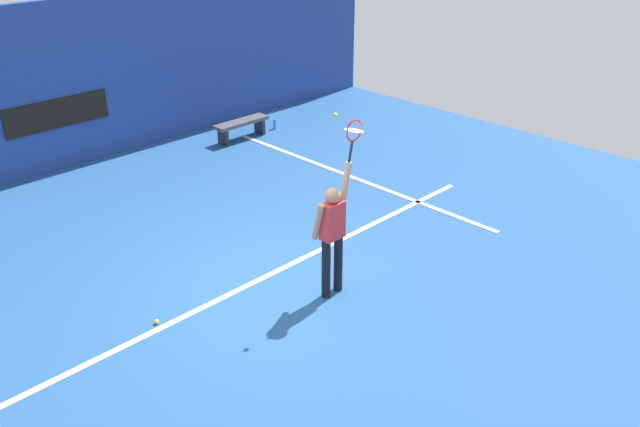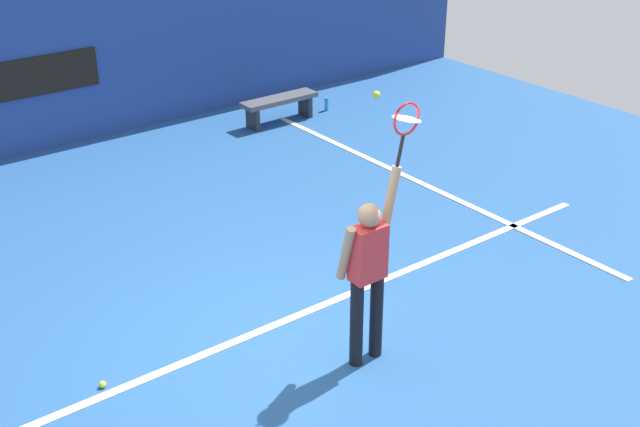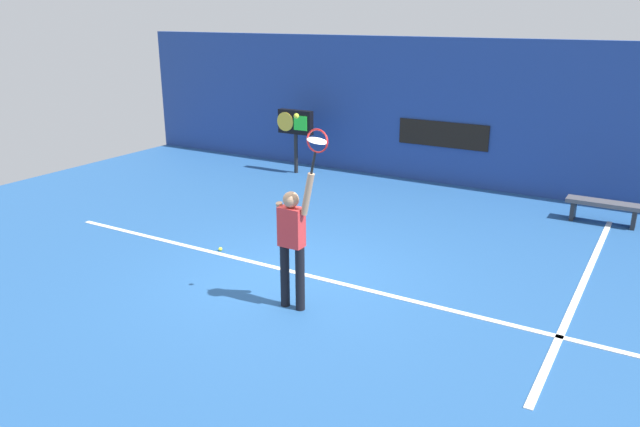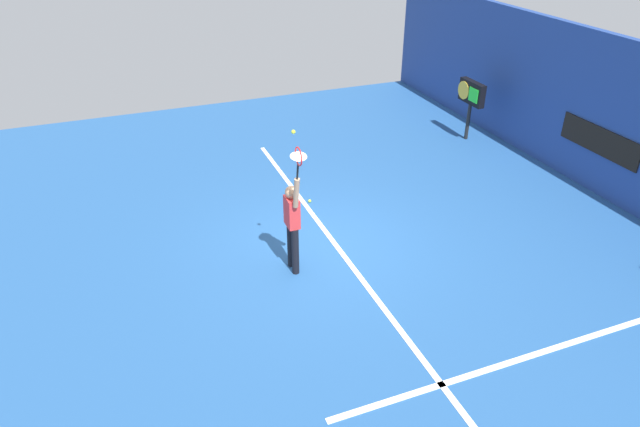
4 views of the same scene
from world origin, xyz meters
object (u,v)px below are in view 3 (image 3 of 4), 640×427
Objects in this scene: tennis_racket at (317,143)px; court_bench at (604,207)px; tennis_player at (292,240)px; spare_ball at (220,249)px; tennis_ball at (296,116)px; scoreboard_clock at (295,125)px.

tennis_racket is 7.06m from court_bench.
tennis_player is 2.71m from spare_ball.
tennis_ball is 1.00× the size of spare_ball.
tennis_racket is at bearing -6.56° from tennis_ball.
spare_ball is (-2.25, 1.15, -0.98)m from tennis_player.
tennis_player is 29.22× the size of spare_ball.
tennis_racket is 9.19× the size of spare_ball.
tennis_ball is (0.07, 0.03, 1.68)m from tennis_player.
court_bench reaches higher than spare_ball.
tennis_racket is 0.45× the size of court_bench.
spare_ball is (-2.32, 1.12, -2.66)m from tennis_ball.
scoreboard_clock is at bearing 177.49° from court_bench.
court_bench is at bearing 64.95° from tennis_racket.
tennis_player is 1.68m from tennis_ball.
court_bench is 7.43m from spare_ball.
scoreboard_clock is (-4.10, 6.45, 0.24)m from tennis_player.
scoreboard_clock is at bearing 124.88° from tennis_racket.
tennis_ball is at bearing 24.69° from tennis_player.
tennis_player is at bearing -155.31° from tennis_ball.
spare_ball is at bearing 156.46° from tennis_racket.
tennis_racket is at bearing -23.54° from spare_ball.
tennis_ball is 7.27m from court_bench.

